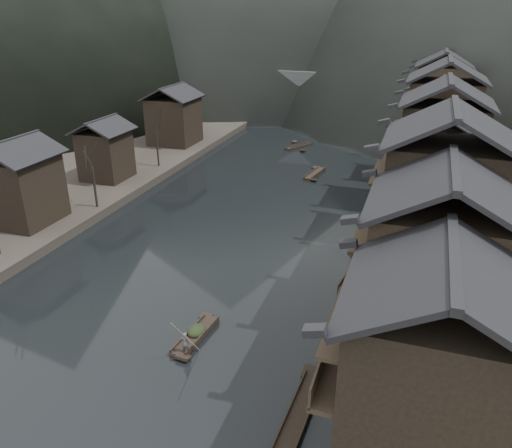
% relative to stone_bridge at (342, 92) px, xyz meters
% --- Properties ---
extents(water, '(300.00, 300.00, 0.00)m').
position_rel_stone_bridge_xyz_m(water, '(0.00, -72.00, -5.11)').
color(water, black).
rests_on(water, ground).
extents(left_bank, '(40.00, 200.00, 1.20)m').
position_rel_stone_bridge_xyz_m(left_bank, '(-35.00, -32.00, -4.51)').
color(left_bank, '#2D2823').
rests_on(left_bank, ground).
extents(stilt_houses, '(9.00, 67.60, 15.90)m').
position_rel_stone_bridge_xyz_m(stilt_houses, '(17.28, -52.37, 3.83)').
color(stilt_houses, black).
rests_on(stilt_houses, ground).
extents(left_houses, '(8.10, 53.20, 8.73)m').
position_rel_stone_bridge_xyz_m(left_houses, '(-20.50, -51.88, 0.55)').
color(left_houses, black).
rests_on(left_houses, left_bank).
extents(bare_trees, '(3.80, 44.75, 7.60)m').
position_rel_stone_bridge_xyz_m(bare_trees, '(-17.00, -63.66, 1.32)').
color(bare_trees, black).
rests_on(bare_trees, left_bank).
extents(moored_sampans, '(2.93, 61.87, 0.47)m').
position_rel_stone_bridge_xyz_m(moored_sampans, '(11.90, -51.22, -4.91)').
color(moored_sampans, black).
rests_on(moored_sampans, water).
extents(midriver_boats, '(8.14, 18.62, 0.45)m').
position_rel_stone_bridge_xyz_m(midriver_boats, '(0.09, -29.36, -4.91)').
color(midriver_boats, black).
rests_on(midriver_boats, water).
extents(stone_bridge, '(40.00, 6.00, 9.00)m').
position_rel_stone_bridge_xyz_m(stone_bridge, '(0.00, 0.00, 0.00)').
color(stone_bridge, '#4C4C4F').
rests_on(stone_bridge, ground).
extents(hero_sampan, '(1.54, 5.28, 0.44)m').
position_rel_stone_bridge_xyz_m(hero_sampan, '(2.90, -72.81, -4.91)').
color(hero_sampan, black).
rests_on(hero_sampan, water).
extents(cargo_heap, '(1.15, 1.51, 0.69)m').
position_rel_stone_bridge_xyz_m(cargo_heap, '(2.87, -72.57, -4.33)').
color(cargo_heap, black).
rests_on(cargo_heap, hero_sampan).
extents(boatman, '(0.59, 0.41, 1.53)m').
position_rel_stone_bridge_xyz_m(boatman, '(3.07, -74.63, -3.90)').
color(boatman, '#535356').
rests_on(boatman, hero_sampan).
extents(bamboo_pole, '(1.09, 2.11, 3.57)m').
position_rel_stone_bridge_xyz_m(bamboo_pole, '(3.27, -74.63, -1.35)').
color(bamboo_pole, '#8C7A51').
rests_on(bamboo_pole, boatman).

